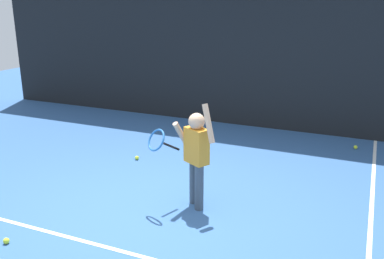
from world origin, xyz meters
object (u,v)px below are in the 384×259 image
(tennis_ball_3, at_px, (137,158))
(tennis_ball_4, at_px, (356,147))
(tennis_player, at_px, (195,151))
(tennis_ball_5, at_px, (6,241))

(tennis_ball_3, height_order, tennis_ball_4, same)
(tennis_player, height_order, tennis_ball_3, tennis_player)
(tennis_player, relative_size, tennis_ball_5, 20.46)
(tennis_ball_3, xyz_separation_m, tennis_ball_4, (3.22, 1.95, 0.00))
(tennis_player, xyz_separation_m, tennis_ball_4, (1.74, 3.04, -0.69))
(tennis_ball_4, xyz_separation_m, tennis_ball_5, (-3.24, -4.63, 0.00))
(tennis_ball_5, bearing_deg, tennis_ball_3, 89.54)
(tennis_player, bearing_deg, tennis_ball_3, 172.27)
(tennis_player, relative_size, tennis_ball_4, 20.46)
(tennis_player, height_order, tennis_ball_4, tennis_player)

